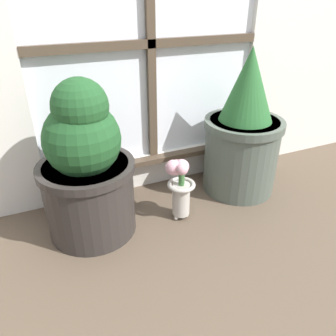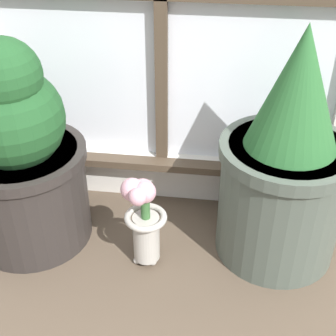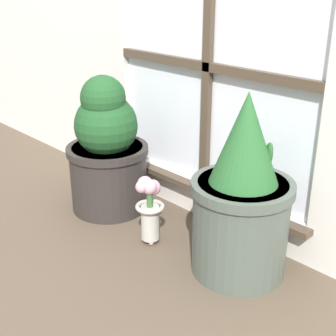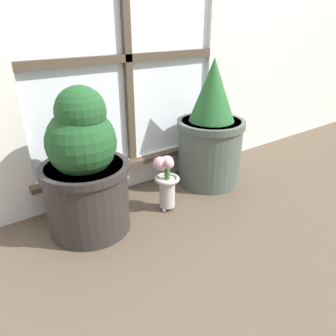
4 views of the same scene
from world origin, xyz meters
name	(u,v)px [view 4 (image 4 of 4)]	position (x,y,z in m)	size (l,w,h in m)	color
ground_plane	(190,225)	(0.00, 0.00, 0.00)	(10.00, 10.00, 0.00)	brown
potted_plant_left	(85,170)	(-0.36, 0.24, 0.27)	(0.36, 0.36, 0.62)	#2D2826
potted_plant_right	(211,133)	(0.36, 0.28, 0.28)	(0.36, 0.36, 0.67)	#4C564C
flower_vase	(165,178)	(-0.01, 0.18, 0.17)	(0.12, 0.12, 0.28)	#BCB7AD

